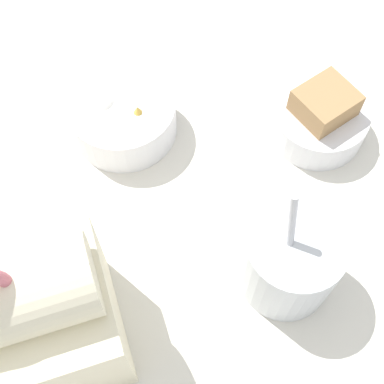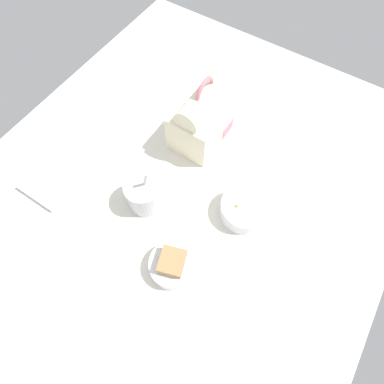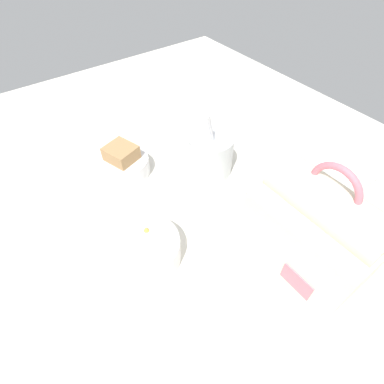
# 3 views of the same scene
# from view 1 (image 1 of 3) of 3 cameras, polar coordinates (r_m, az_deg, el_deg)

# --- Properties ---
(desk_surface) EXTENTS (1.40, 1.10, 0.02)m
(desk_surface) POSITION_cam_1_polar(r_m,az_deg,el_deg) (0.59, 3.03, -5.79)
(desk_surface) COLOR silver
(desk_surface) RESTS_ON ground
(soup_cup) EXTENTS (0.10, 0.10, 0.15)m
(soup_cup) POSITION_cam_1_polar(r_m,az_deg,el_deg) (0.53, 10.45, -7.16)
(soup_cup) COLOR silver
(soup_cup) RESTS_ON desk_surface
(bento_bowl_sandwich) EXTENTS (0.11, 0.11, 0.07)m
(bento_bowl_sandwich) POSITION_cam_1_polar(r_m,az_deg,el_deg) (0.65, 13.45, 7.62)
(bento_bowl_sandwich) COLOR silver
(bento_bowl_sandwich) RESTS_ON desk_surface
(bento_bowl_snacks) EXTENTS (0.12, 0.12, 0.06)m
(bento_bowl_snacks) POSITION_cam_1_polar(r_m,az_deg,el_deg) (0.64, -7.33, 7.99)
(bento_bowl_snacks) COLOR silver
(bento_bowl_snacks) RESTS_ON desk_surface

